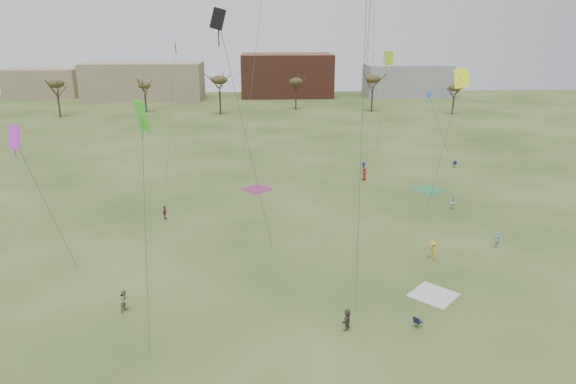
{
  "coord_description": "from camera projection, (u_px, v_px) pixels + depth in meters",
  "views": [
    {
      "loc": [
        -2.19,
        -31.98,
        19.9
      ],
      "look_at": [
        0.0,
        12.0,
        5.5
      ],
      "focal_mm": 31.94,
      "sensor_mm": 36.0,
      "label": 1
    }
  ],
  "objects": [
    {
      "name": "blanket_cream",
      "position": [
        433.0,
        295.0,
        39.61
      ],
      "size": [
        4.37,
        4.37,
        0.03
      ],
      "primitive_type": "cube",
      "rotation": [
        0.0,
        0.0,
        2.37
      ],
      "color": "silver",
      "rests_on": "ground"
    },
    {
      "name": "blanket_olive",
      "position": [
        429.0,
        190.0,
        64.86
      ],
      "size": [
        4.76,
        4.76,
        0.03
      ],
      "primitive_type": "cube",
      "rotation": [
        0.0,
        0.0,
        0.67
      ],
      "color": "#2F834B",
      "rests_on": "ground"
    },
    {
      "name": "building_grey",
      "position": [
        407.0,
        80.0,
        149.16
      ],
      "size": [
        24.0,
        12.0,
        9.0
      ],
      "primitive_type": "cube",
      "color": "gray",
      "rests_on": "ground"
    },
    {
      "name": "spectator_mid_e",
      "position": [
        453.0,
        203.0,
        57.83
      ],
      "size": [
        0.93,
        0.9,
        1.51
      ],
      "primitive_type": "imported",
      "rotation": [
        0.0,
        0.0,
        5.61
      ],
      "color": "silver",
      "rests_on": "ground"
    },
    {
      "name": "radio_tower",
      "position": [
        370.0,
        27.0,
        150.76
      ],
      "size": [
        1.51,
        1.72,
        41.0
      ],
      "color": "#9EA3A8",
      "rests_on": "ground"
    },
    {
      "name": "flyer_far_b",
      "position": [
        364.0,
        174.0,
        68.69
      ],
      "size": [
        0.83,
        1.0,
        1.76
      ],
      "primitive_type": "imported",
      "rotation": [
        0.0,
        0.0,
        1.21
      ],
      "color": "maroon",
      "rests_on": "ground"
    },
    {
      "name": "flyer_mid_b",
      "position": [
        432.0,
        250.0,
        45.46
      ],
      "size": [
        0.75,
        1.18,
        1.74
      ],
      "primitive_type": "imported",
      "rotation": [
        0.0,
        0.0,
        4.81
      ],
      "color": "gold",
      "rests_on": "ground"
    },
    {
      "name": "flyer_far_c",
      "position": [
        363.0,
        168.0,
        71.66
      ],
      "size": [
        0.69,
        1.13,
        1.69
      ],
      "primitive_type": "imported",
      "rotation": [
        0.0,
        0.0,
        4.77
      ],
      "color": "navy",
      "rests_on": "ground"
    },
    {
      "name": "camp_chair_right",
      "position": [
        454.0,
        165.0,
        75.19
      ],
      "size": [
        0.74,
        0.74,
        0.87
      ],
      "rotation": [
        0.0,
        0.0,
        5.57
      ],
      "color": "#151439",
      "rests_on": "ground"
    },
    {
      "name": "ground",
      "position": [
        296.0,
        317.0,
        36.65
      ],
      "size": [
        260.0,
        260.0,
        0.0
      ],
      "primitive_type": "plane",
      "color": "#2B4716",
      "rests_on": "ground"
    },
    {
      "name": "kites_aloft",
      "position": [
        262.0,
        18.0,
        50.27
      ],
      "size": [
        55.34,
        62.53,
        27.9
      ],
      "color": "#D327E0",
      "rests_on": "ground"
    },
    {
      "name": "blanket_plum",
      "position": [
        257.0,
        189.0,
        65.07
      ],
      "size": [
        4.4,
        4.4,
        0.03
      ],
      "primitive_type": "cube",
      "rotation": [
        0.0,
        0.0,
        2.29
      ],
      "color": "#942D67",
      "rests_on": "ground"
    },
    {
      "name": "building_tan_west",
      "position": [
        45.0,
        83.0,
        148.14
      ],
      "size": [
        20.0,
        12.0,
        8.0
      ],
      "primitive_type": "cube",
      "color": "#937F60",
      "rests_on": "ground"
    },
    {
      "name": "flyer_mid_c",
      "position": [
        497.0,
        239.0,
        47.91
      ],
      "size": [
        0.62,
        0.45,
        1.59
      ],
      "primitive_type": "imported",
      "rotation": [
        0.0,
        0.0,
        3.26
      ],
      "color": "#6EA0B7",
      "rests_on": "ground"
    },
    {
      "name": "spectator_fore_b",
      "position": [
        125.0,
        300.0,
        37.21
      ],
      "size": [
        0.9,
        1.01,
        1.72
      ],
      "primitive_type": "imported",
      "rotation": [
        0.0,
        0.0,
        1.21
      ],
      "color": "tan",
      "rests_on": "ground"
    },
    {
      "name": "building_brick",
      "position": [
        287.0,
        75.0,
        148.94
      ],
      "size": [
        26.0,
        16.0,
        12.0
      ],
      "primitive_type": "cube",
      "color": "brown",
      "rests_on": "ground"
    },
    {
      "name": "spectator_fore_c",
      "position": [
        347.0,
        319.0,
        34.97
      ],
      "size": [
        0.96,
        1.48,
        1.52
      ],
      "primitive_type": "imported",
      "rotation": [
        0.0,
        0.0,
        4.31
      ],
      "color": "brown",
      "rests_on": "ground"
    },
    {
      "name": "spectator_mid_d",
      "position": [
        165.0,
        213.0,
        54.8
      ],
      "size": [
        0.52,
        0.96,
        1.55
      ],
      "primitive_type": "imported",
      "rotation": [
        0.0,
        0.0,
        1.41
      ],
      "color": "#8C3A72",
      "rests_on": "ground"
    },
    {
      "name": "building_tan",
      "position": [
        144.0,
        81.0,
        142.61
      ],
      "size": [
        32.0,
        14.0,
        10.0
      ],
      "primitive_type": "cube",
      "color": "#937F60",
      "rests_on": "ground"
    },
    {
      "name": "tree_line",
      "position": [
        259.0,
        88.0,
        109.42
      ],
      "size": [
        117.44,
        49.32,
        8.91
      ],
      "color": "#3A2B1E",
      "rests_on": "ground"
    },
    {
      "name": "camp_chair_center",
      "position": [
        418.0,
        324.0,
        35.32
      ],
      "size": [
        0.74,
        0.74,
        0.87
      ],
      "rotation": [
        0.0,
        0.0,
        2.29
      ],
      "color": "#141C38",
      "rests_on": "ground"
    }
  ]
}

